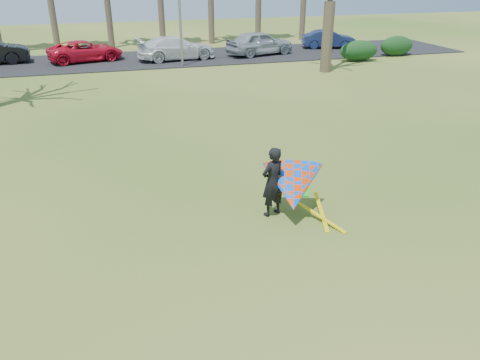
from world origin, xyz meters
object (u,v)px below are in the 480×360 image
object	(u,v)px
car_4	(260,43)
car_5	(329,39)
car_3	(176,48)
kite_flyer	(290,186)
car_2	(85,51)

from	to	relation	value
car_4	car_5	bearing A→B (deg)	-91.69
car_5	car_3	bearing A→B (deg)	112.51
car_3	kite_flyer	distance (m)	22.41
car_2	car_4	world-z (taller)	car_4
car_2	kite_flyer	bearing A→B (deg)	177.40
car_3	car_4	distance (m)	5.98
car_2	car_5	world-z (taller)	car_2
car_4	kite_flyer	size ratio (longest dim) A/B	2.03
kite_flyer	car_2	bearing A→B (deg)	102.30
car_5	car_4	bearing A→B (deg)	117.93
car_2	kite_flyer	xyz separation A→B (m)	(5.12, -23.47, 0.13)
car_3	car_5	world-z (taller)	car_3
car_2	car_3	distance (m)	5.95
car_5	kite_flyer	size ratio (longest dim) A/B	1.69
car_4	kite_flyer	bearing A→B (deg)	148.67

